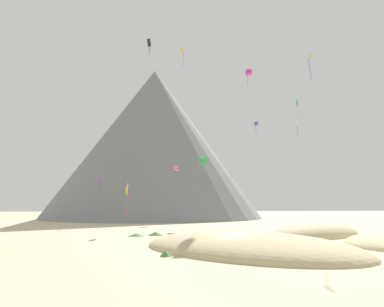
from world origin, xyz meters
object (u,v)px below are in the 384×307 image
at_px(kite_green_low, 203,161).
at_px(kite_violet_low, 100,183).
at_px(kite_pink_low, 176,169).
at_px(kite_teal_high, 297,106).
at_px(bush_near_right, 208,235).
at_px(kite_cyan_low, 232,176).
at_px(kite_gold_high, 182,54).
at_px(kite_lime_high, 310,61).
at_px(kite_black_high, 149,44).
at_px(rock_massif, 154,147).
at_px(kite_white_mid, 297,125).
at_px(bush_far_right, 284,233).
at_px(kite_yellow_low, 126,189).
at_px(kite_magenta_high, 249,73).
at_px(kite_indigo_mid, 256,124).
at_px(bush_near_left, 165,253).
at_px(bush_scatter_east, 156,234).
at_px(bush_ridge_crest, 136,235).

xyz_separation_m(kite_green_low, kite_violet_low, (-21.72, 4.09, -4.63)).
height_order(kite_pink_low, kite_teal_high, kite_teal_high).
distance_m(bush_near_right, kite_cyan_low, 42.50).
relative_size(bush_near_right, kite_gold_high, 0.52).
bearing_deg(kite_lime_high, kite_cyan_low, 58.22).
bearing_deg(kite_lime_high, kite_violet_low, 105.83).
height_order(kite_violet_low, kite_black_high, kite_black_high).
distance_m(rock_massif, kite_white_mid, 65.33).
bearing_deg(bush_far_right, kite_yellow_low, 172.59).
xyz_separation_m(bush_near_right, kite_magenta_high, (11.51, 18.16, 31.75)).
height_order(bush_near_right, kite_gold_high, kite_gold_high).
distance_m(bush_near_right, kite_green_low, 25.56).
relative_size(bush_far_right, kite_indigo_mid, 0.58).
bearing_deg(kite_cyan_low, bush_near_left, 178.70).
bearing_deg(rock_massif, kite_pink_low, -80.75).
xyz_separation_m(bush_scatter_east, kite_green_low, (9.90, 19.48, 13.40)).
relative_size(bush_ridge_crest, kite_magenta_high, 0.80).
bearing_deg(kite_black_high, kite_white_mid, -117.96).
height_order(bush_near_left, kite_lime_high, kite_lime_high).
height_order(kite_white_mid, kite_magenta_high, kite_magenta_high).
height_order(rock_massif, kite_yellow_low, rock_massif).
bearing_deg(kite_teal_high, kite_yellow_low, -10.79).
distance_m(bush_scatter_east, bush_far_right, 19.44).
bearing_deg(kite_teal_high, kite_magenta_high, -5.20).
height_order(bush_ridge_crest, kite_cyan_low, kite_cyan_low).
bearing_deg(bush_scatter_east, kite_green_low, 63.05).
bearing_deg(bush_near_right, kite_violet_low, 127.06).
relative_size(bush_ridge_crest, kite_teal_high, 0.48).
height_order(bush_scatter_east, rock_massif, rock_massif).
relative_size(kite_lime_high, kite_black_high, 1.30).
xyz_separation_m(bush_scatter_east, rock_massif, (-0.68, 69.44, 23.97)).
bearing_deg(kite_black_high, bush_ridge_crest, 153.65).
relative_size(bush_near_right, kite_indigo_mid, 1.01).
bearing_deg(bush_scatter_east, kite_lime_high, -5.34).
bearing_deg(kite_lime_high, kite_indigo_mid, 54.20).
bearing_deg(kite_white_mid, kite_lime_high, -135.43).
bearing_deg(bush_near_right, bush_near_left, -108.63).
distance_m(kite_pink_low, kite_indigo_mid, 22.67).
xyz_separation_m(bush_far_right, kite_teal_high, (15.69, 30.95, 28.60)).
bearing_deg(rock_massif, kite_magenta_high, -69.67).
xyz_separation_m(kite_gold_high, kite_green_low, (3.77, -9.17, -27.24)).
distance_m(rock_massif, kite_gold_high, 44.60).
bearing_deg(kite_indigo_mid, kite_lime_high, 97.56).
bearing_deg(kite_yellow_low, kite_indigo_mid, 120.17).
xyz_separation_m(bush_scatter_east, kite_violet_low, (-11.82, 23.57, 8.77)).
bearing_deg(kite_green_low, kite_violet_low, 54.25).
height_order(kite_pink_low, kite_violet_low, kite_pink_low).
relative_size(rock_massif, kite_lime_high, 22.69).
relative_size(kite_pink_low, kite_green_low, 0.40).
relative_size(bush_far_right, kite_pink_low, 1.07).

